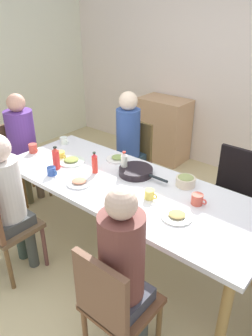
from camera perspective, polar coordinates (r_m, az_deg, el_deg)
The scene contains 29 objects.
ground_plane at distance 3.14m, azimuth 0.00°, elevation -14.44°, with size 6.65×6.65×0.00m, color #CAB887.
wall_back at distance 4.38m, azimuth 19.71°, elevation 15.36°, with size 5.78×0.12×2.60m, color silver.
dining_table at distance 2.75m, azimuth 0.00°, elevation -4.06°, with size 2.40×0.92×0.73m.
chair_0 at distance 3.73m, azimuth 1.15°, elevation 2.21°, with size 0.40×0.40×0.90m.
person_0 at distance 3.57m, azimuth 0.26°, elevation 5.15°, with size 0.30×0.30×1.27m.
chair_1 at distance 2.80m, azimuth -21.20°, elevation -9.27°, with size 0.40×0.40×0.90m.
person_1 at distance 2.70m, azimuth -20.41°, elevation -4.41°, with size 0.30×0.30×1.25m.
chair_3 at distance 3.90m, azimuth -18.17°, elevation 1.95°, with size 0.40×0.40×0.90m.
person_3 at distance 3.74m, azimuth -17.92°, elevation 4.85°, with size 0.30×0.30×1.25m.
chair_4 at distance 2.06m, azimuth -2.26°, elevation -22.92°, with size 0.40×0.40×0.90m.
person_4 at distance 1.94m, azimuth -0.50°, elevation -17.10°, with size 0.30×0.30×1.27m.
chair_5 at distance 3.21m, azimuth 18.15°, elevation -3.70°, with size 0.40×0.40×0.90m.
plate_0 at distance 3.12m, azimuth -1.44°, elevation 1.73°, with size 0.22×0.22×0.04m.
plate_1 at distance 3.11m, azimuth -9.67°, elevation 1.27°, with size 0.25×0.25×0.04m.
plate_2 at distance 2.33m, azimuth 9.01°, elevation -8.35°, with size 0.23×0.23×0.04m.
plate_3 at distance 2.56m, azimuth -0.79°, elevation -4.49°, with size 0.24×0.24×0.04m.
plate_4 at distance 2.74m, azimuth -8.30°, elevation -2.49°, with size 0.22×0.22×0.04m.
bowl_0 at distance 2.71m, azimuth 10.52°, elevation -2.18°, with size 0.16×0.16×0.09m.
serving_pan at distance 2.84m, azimuth 1.81°, elevation -0.60°, with size 0.48×0.30×0.06m.
cup_0 at distance 2.50m, azimuth 4.20°, elevation -4.69°, with size 0.11×0.07×0.08m.
cup_1 at distance 3.54m, azimuth -10.96°, elevation 4.81°, with size 0.12×0.08×0.07m.
cup_2 at distance 3.20m, azimuth -11.52°, elevation 2.26°, with size 0.12×0.09×0.07m.
cup_3 at distance 3.39m, azimuth -16.14°, elevation 3.38°, with size 0.12×0.08×0.09m.
cup_4 at distance 2.49m, azimuth 12.54°, elevation -5.44°, with size 0.12×0.09×0.08m.
cup_5 at distance 2.90m, azimuth -13.03°, elevation -0.55°, with size 0.11×0.08×0.08m.
bottle_0 at distance 2.98m, azimuth -12.30°, elevation 1.68°, with size 0.06×0.06×0.22m.
bottle_1 at distance 2.85m, azimuth -0.33°, elevation 0.95°, with size 0.06×0.06×0.20m.
bottle_2 at distance 2.86m, azimuth -5.58°, elevation 0.88°, with size 0.05×0.05×0.20m.
side_cabinet at distance 4.73m, azimuth 6.64°, elevation 6.80°, with size 0.70×0.44×0.90m, color tan.
Camera 1 is at (1.50, -1.81, 2.09)m, focal length 34.39 mm.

